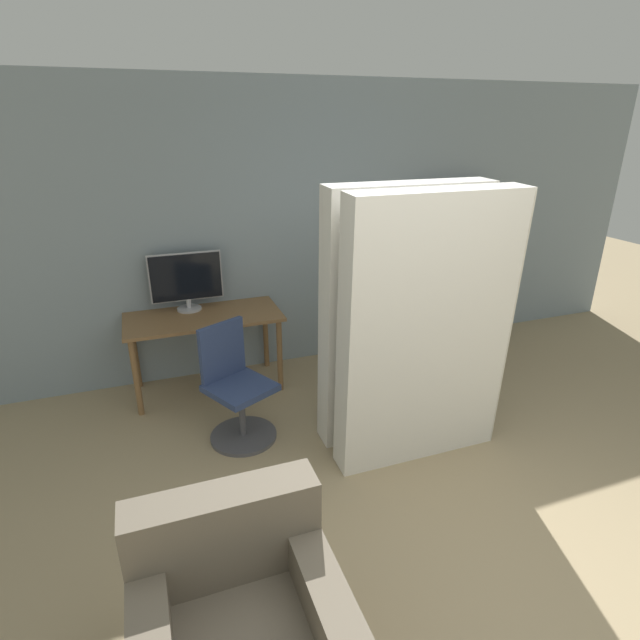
{
  "coord_description": "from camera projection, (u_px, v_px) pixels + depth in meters",
  "views": [
    {
      "loc": [
        -1.44,
        -1.14,
        2.34
      ],
      "look_at": [
        -0.34,
        1.87,
        1.05
      ],
      "focal_mm": 28.0,
      "sensor_mm": 36.0,
      "label": 1
    }
  ],
  "objects": [
    {
      "name": "armchair",
      "position": [
        240.0,
        629.0,
        2.13
      ],
      "size": [
        0.85,
        0.8,
        0.85
      ],
      "color": "#665B4C",
      "rests_on": "ground"
    },
    {
      "name": "desk",
      "position": [
        204.0,
        325.0,
        4.45
      ],
      "size": [
        1.35,
        0.64,
        0.73
      ],
      "color": "brown",
      "rests_on": "ground"
    },
    {
      "name": "mattress_far",
      "position": [
        402.0,
        316.0,
        3.72
      ],
      "size": [
        1.24,
        0.28,
        1.95
      ],
      "color": "silver",
      "rests_on": "ground"
    },
    {
      "name": "mattress_near",
      "position": [
        427.0,
        334.0,
        3.41
      ],
      "size": [
        1.24,
        0.29,
        1.95
      ],
      "color": "silver",
      "rests_on": "ground"
    },
    {
      "name": "wall_back",
      "position": [
        298.0,
        230.0,
        4.8
      ],
      "size": [
        8.0,
        0.06,
        2.7
      ],
      "color": "gray",
      "rests_on": "ground"
    },
    {
      "name": "office_chair",
      "position": [
        237.0,
        394.0,
        3.85
      ],
      "size": [
        0.59,
        0.59,
        0.92
      ],
      "color": "#4C4C51",
      "rests_on": "ground"
    },
    {
      "name": "bookshelf",
      "position": [
        443.0,
        272.0,
        5.35
      ],
      "size": [
        0.79,
        0.35,
        1.69
      ],
      "color": "brown",
      "rests_on": "ground"
    },
    {
      "name": "monitor",
      "position": [
        186.0,
        279.0,
        4.44
      ],
      "size": [
        0.64,
        0.22,
        0.53
      ],
      "color": "#B7B7BC",
      "rests_on": "desk"
    }
  ]
}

